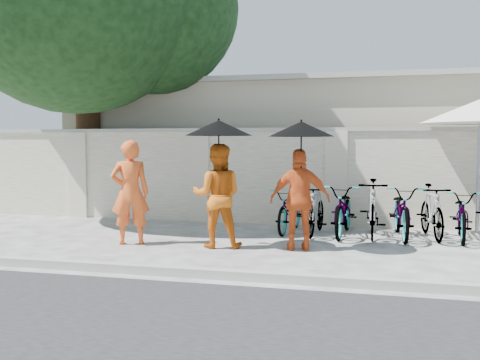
% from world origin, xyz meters
% --- Properties ---
extents(ground, '(80.00, 80.00, 0.00)m').
position_xyz_m(ground, '(0.00, 0.00, 0.00)').
color(ground, silver).
extents(kerb, '(40.00, 0.16, 0.12)m').
position_xyz_m(kerb, '(0.00, -1.70, 0.06)').
color(kerb, '#9D9D93').
rests_on(kerb, ground).
extents(compound_wall, '(20.00, 0.30, 2.00)m').
position_xyz_m(compound_wall, '(1.00, 3.20, 1.00)').
color(compound_wall, '#F1E9CE').
rests_on(compound_wall, ground).
extents(building_behind, '(14.00, 6.00, 3.20)m').
position_xyz_m(building_behind, '(2.00, 7.00, 1.60)').
color(building_behind, '#B7AA91').
rests_on(building_behind, ground).
extents(monk_left, '(0.78, 0.67, 1.81)m').
position_xyz_m(monk_left, '(-1.34, 0.23, 0.90)').
color(monk_left, orange).
rests_on(monk_left, ground).
extents(monk_center, '(0.95, 0.80, 1.74)m').
position_xyz_m(monk_center, '(0.20, 0.32, 0.87)').
color(monk_center, orange).
rests_on(monk_center, ground).
extents(parasol_center, '(1.12, 1.12, 1.14)m').
position_xyz_m(parasol_center, '(0.25, 0.24, 2.00)').
color(parasol_center, black).
rests_on(parasol_center, ground).
extents(monk_right, '(1.04, 0.61, 1.67)m').
position_xyz_m(monk_right, '(1.59, 0.40, 0.83)').
color(monk_right, '#DC5620').
rests_on(monk_right, ground).
extents(parasol_right, '(1.07, 1.07, 1.16)m').
position_xyz_m(parasol_right, '(1.61, 0.32, 1.98)').
color(parasol_right, black).
rests_on(parasol_right, ground).
extents(patio_umbrella, '(2.60, 2.60, 2.56)m').
position_xyz_m(patio_umbrella, '(4.63, 2.32, 2.31)').
color(patio_umbrella, '#9D9D93').
rests_on(patio_umbrella, ground).
extents(bike_0, '(0.73, 1.70, 0.87)m').
position_xyz_m(bike_0, '(1.17, 2.11, 0.43)').
color(bike_0, '#8E8E9D').
rests_on(bike_0, ground).
extents(bike_1, '(0.58, 1.65, 0.97)m').
position_xyz_m(bike_1, '(1.70, 1.90, 0.49)').
color(bike_1, '#8E8E9D').
rests_on(bike_1, ground).
extents(bike_2, '(0.79, 1.91, 0.98)m').
position_xyz_m(bike_2, '(2.22, 1.96, 0.49)').
color(bike_2, '#8E8E9D').
rests_on(bike_2, ground).
extents(bike_3, '(0.52, 1.80, 1.08)m').
position_xyz_m(bike_3, '(2.75, 1.93, 0.54)').
color(bike_3, '#8E8E9D').
rests_on(bike_3, ground).
extents(bike_4, '(0.77, 1.92, 0.99)m').
position_xyz_m(bike_4, '(3.27, 1.94, 0.49)').
color(bike_4, '#8E8E9D').
rests_on(bike_4, ground).
extents(bike_5, '(0.68, 1.71, 1.00)m').
position_xyz_m(bike_5, '(3.80, 2.03, 0.50)').
color(bike_5, '#8E8E9D').
rests_on(bike_5, ground).
extents(bike_6, '(0.78, 1.80, 0.92)m').
position_xyz_m(bike_6, '(4.32, 1.99, 0.46)').
color(bike_6, '#8E8E9D').
rests_on(bike_6, ground).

